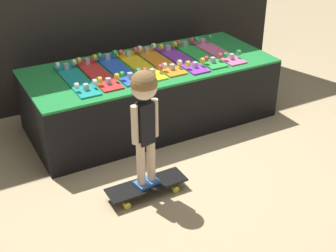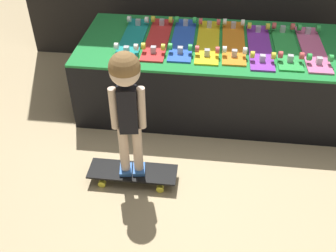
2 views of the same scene
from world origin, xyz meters
name	(u,v)px [view 1 (image 1 of 2)]	position (x,y,z in m)	size (l,w,h in m)	color
ground_plane	(187,153)	(0.00, 0.00, 0.00)	(16.00, 16.00, 0.00)	tan
display_rack	(151,94)	(0.00, 0.67, 0.29)	(2.28, 0.97, 0.59)	black
skateboard_teal_on_rack	(76,79)	(-0.72, 0.66, 0.60)	(0.18, 0.77, 0.09)	teal
skateboard_red_on_rack	(97,73)	(-0.51, 0.68, 0.60)	(0.18, 0.77, 0.09)	red
skateboard_blue_on_rack	(118,68)	(-0.31, 0.70, 0.60)	(0.18, 0.77, 0.09)	blue
skateboard_yellow_on_rack	(140,65)	(-0.10, 0.69, 0.60)	(0.18, 0.77, 0.09)	yellow
skateboard_orange_on_rack	(159,60)	(0.10, 0.70, 0.60)	(0.18, 0.77, 0.09)	orange
skateboard_purple_on_rack	(181,58)	(0.31, 0.64, 0.60)	(0.18, 0.77, 0.09)	purple
skateboard_green_on_rack	(198,54)	(0.51, 0.67, 0.60)	(0.18, 0.77, 0.09)	green
skateboard_pink_on_rack	(216,51)	(0.72, 0.66, 0.60)	(0.18, 0.77, 0.09)	pink
skateboard_on_floor	(147,186)	(-0.56, -0.34, 0.07)	(0.62, 0.20, 0.09)	black
child	(145,108)	(-0.56, -0.34, 0.73)	(0.22, 0.19, 0.92)	#3870C6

